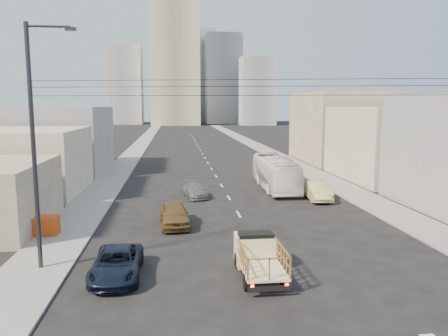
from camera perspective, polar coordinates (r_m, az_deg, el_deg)
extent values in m
plane|color=black|center=(20.18, 7.98, -15.73)|extent=(420.00, 420.00, 0.00)
cube|color=gray|center=(88.49, -11.04, 2.77)|extent=(3.50, 180.00, 0.12)
cube|color=gray|center=(89.74, 4.11, 2.97)|extent=(3.50, 180.00, 0.12)
cube|color=silver|center=(21.96, 6.64, -13.65)|extent=(0.15, 2.00, 0.01)
cube|color=silver|center=(27.50, 3.77, -9.07)|extent=(0.15, 2.00, 0.01)
cube|color=silver|center=(33.20, 1.92, -6.03)|extent=(0.15, 2.00, 0.01)
cube|color=silver|center=(38.99, 0.63, -3.89)|extent=(0.15, 2.00, 0.01)
cube|color=silver|center=(44.84, -0.33, -2.30)|extent=(0.15, 2.00, 0.01)
cube|color=silver|center=(50.72, -1.06, -1.07)|extent=(0.15, 2.00, 0.01)
cube|color=silver|center=(56.63, -1.64, -0.11)|extent=(0.15, 2.00, 0.01)
cube|color=silver|center=(62.55, -2.10, 0.68)|extent=(0.15, 2.00, 0.01)
cube|color=silver|center=(68.49, -2.49, 1.33)|extent=(0.15, 2.00, 0.01)
cube|color=silver|center=(74.44, -2.82, 1.88)|extent=(0.15, 2.00, 0.01)
cube|color=silver|center=(80.39, -3.10, 2.34)|extent=(0.15, 2.00, 0.01)
cube|color=silver|center=(86.35, -3.34, 2.74)|extent=(0.15, 2.00, 0.01)
cube|color=silver|center=(92.32, -3.55, 3.09)|extent=(0.15, 2.00, 0.01)
cube|color=silver|center=(98.29, -3.73, 3.40)|extent=(0.15, 2.00, 0.01)
cube|color=silver|center=(104.26, -3.89, 3.67)|extent=(0.15, 2.00, 0.01)
cube|color=silver|center=(110.24, -4.04, 3.91)|extent=(0.15, 2.00, 0.01)
cube|color=silver|center=(116.22, -4.17, 4.13)|extent=(0.15, 2.00, 0.01)
cube|color=silver|center=(122.20, -4.28, 4.32)|extent=(0.15, 2.00, 0.01)
cube|color=beige|center=(20.69, 5.04, -12.97)|extent=(1.90, 3.00, 0.12)
cube|color=beige|center=(22.45, 4.02, -10.56)|extent=(1.90, 1.60, 1.50)
cube|color=black|center=(22.03, 4.15, -9.28)|extent=(1.70, 0.90, 0.70)
cube|color=#2D2D33|center=(19.40, 5.98, -15.42)|extent=(1.90, 0.12, 0.22)
cube|color=#FF0C0C|center=(19.20, 3.72, -15.16)|extent=(0.15, 0.05, 0.12)
cube|color=#FF0C0C|center=(19.51, 8.21, -14.84)|extent=(0.15, 0.05, 0.12)
cylinder|color=black|center=(22.60, 1.79, -11.94)|extent=(0.25, 0.76, 0.76)
cylinder|color=black|center=(22.89, 6.09, -11.72)|extent=(0.25, 0.76, 0.76)
cylinder|color=black|center=(20.02, 2.98, -14.67)|extent=(0.25, 0.76, 0.76)
cylinder|color=black|center=(20.35, 7.86, -14.35)|extent=(0.25, 0.76, 0.76)
imported|color=black|center=(21.88, -13.82, -12.03)|extent=(2.26, 4.88, 1.36)
imported|color=white|center=(43.24, 6.69, -0.62)|extent=(2.93, 11.45, 3.17)
imported|color=brown|center=(30.06, -6.47, -6.03)|extent=(2.18, 4.82, 1.60)
imported|color=tan|center=(38.88, 12.03, -2.90)|extent=(2.03, 5.00, 1.61)
imported|color=slate|center=(39.27, -3.79, -2.91)|extent=(2.42, 4.46, 1.23)
cylinder|color=#2D2D33|center=(22.96, -23.60, 2.12)|extent=(0.22, 0.22, 12.00)
cylinder|color=#2D2D33|center=(22.87, -21.97, 16.78)|extent=(2.00, 0.12, 0.12)
cube|color=#2D2D33|center=(22.63, -19.40, 16.75)|extent=(0.50, 0.25, 0.15)
cylinder|color=black|center=(19.94, 7.42, 11.41)|extent=(23.01, 5.02, 0.02)
cylinder|color=black|center=(19.93, 7.40, 10.55)|extent=(23.01, 5.02, 0.02)
cylinder|color=black|center=(19.92, 7.38, 9.40)|extent=(23.01, 5.02, 0.02)
cube|color=#BA4011|center=(29.89, -22.50, -7.67)|extent=(1.80, 1.20, 0.38)
cube|color=#BA4011|center=(29.79, -22.54, -6.97)|extent=(1.80, 1.20, 0.38)
cube|color=#BA4011|center=(29.70, -22.58, -6.26)|extent=(1.80, 1.20, 0.38)
cube|color=#B1A58E|center=(52.02, 21.33, 3.03)|extent=(11.00, 14.00, 8.00)
cube|color=gray|center=(66.68, 15.35, 5.17)|extent=(12.00, 16.00, 10.00)
cube|color=#B1A58E|center=(44.50, -25.15, 0.75)|extent=(11.00, 12.00, 6.00)
cube|color=gray|center=(58.87, -21.05, 3.58)|extent=(12.00, 16.00, 8.00)
cube|color=#9F937B|center=(189.10, -6.46, 14.75)|extent=(20.00, 20.00, 60.00)
cube|color=#92949A|center=(204.45, -0.12, 11.49)|extent=(16.00, 16.00, 40.00)
cube|color=#92949A|center=(199.17, -12.85, 10.51)|extent=(15.00, 15.00, 34.00)
cube|color=gray|center=(218.54, -3.76, 11.78)|extent=(18.00, 18.00, 44.00)
cube|color=#92949A|center=(186.20, 4.31, 9.94)|extent=(14.00, 14.00, 28.00)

